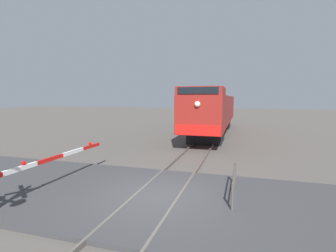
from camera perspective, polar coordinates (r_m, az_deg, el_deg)
name	(u,v)px	position (r m, az deg, el deg)	size (l,w,h in m)	color
ground_plane	(156,200)	(8.66, -2.65, -16.44)	(160.00, 160.00, 0.00)	#514C47
rail_track_left	(137,195)	(8.88, -7.18, -15.37)	(0.08, 80.00, 0.15)	#59544C
rail_track_right	(177,200)	(8.44, 2.15, -16.51)	(0.08, 80.00, 0.15)	#59544C
road_surface	(156,198)	(8.63, -2.65, -15.99)	(36.00, 5.84, 0.14)	#38383A
locomotive	(214,111)	(24.09, 10.38, 3.38)	(2.95, 18.35, 4.09)	black
guard_railing	(234,182)	(8.72, 14.79, -12.16)	(0.08, 2.39, 0.95)	#4C4742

